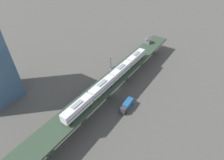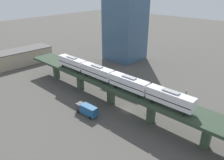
{
  "view_description": "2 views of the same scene",
  "coord_description": "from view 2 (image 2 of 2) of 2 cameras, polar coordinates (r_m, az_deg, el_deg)",
  "views": [
    {
      "loc": [
        -30.49,
        48.74,
        50.84
      ],
      "look_at": [
        -1.29,
        4.74,
        8.94
      ],
      "focal_mm": 28.0,
      "sensor_mm": 36.0,
      "label": 1
    },
    {
      "loc": [
        -45.01,
        -34.15,
        34.87
      ],
      "look_at": [
        -1.29,
        4.74,
        8.94
      ],
      "focal_mm": 35.0,
      "sensor_mm": 36.0,
      "label": 2
    }
  ],
  "objects": [
    {
      "name": "street_car_black",
      "position": [
        78.86,
        0.45,
        -1.59
      ],
      "size": [
        2.04,
        4.45,
        1.89
      ],
      "color": "black",
      "rests_on": "ground"
    },
    {
      "name": "ground_plane",
      "position": [
        66.39,
        3.83,
        -7.85
      ],
      "size": [
        400.0,
        400.0,
        0.0
      ],
      "primitive_type": "plane",
      "color": "#4C4944"
    },
    {
      "name": "delivery_truck",
      "position": [
        63.58,
        -6.58,
        -7.67
      ],
      "size": [
        2.57,
        7.27,
        3.2
      ],
      "color": "#333338",
      "rests_on": "ground"
    },
    {
      "name": "subway_train",
      "position": [
        63.58,
        -0.0,
        0.86
      ],
      "size": [
        3.99,
        49.85,
        4.45
      ],
      "color": "silver",
      "rests_on": "elevated_viaduct"
    },
    {
      "name": "street_lamp",
      "position": [
        67.49,
        18.6,
        -4.58
      ],
      "size": [
        0.44,
        0.44,
        6.94
      ],
      "color": "black",
      "rests_on": "ground"
    },
    {
      "name": "elevated_viaduct",
      "position": [
        63.17,
        4.11,
        -2.96
      ],
      "size": [
        10.54,
        92.17,
        7.44
      ],
      "color": "#2C3D2C",
      "rests_on": "ground"
    },
    {
      "name": "street_car_green",
      "position": [
        74.28,
        3.69,
        -3.34
      ],
      "size": [
        2.75,
        4.69,
        1.89
      ],
      "color": "#1E6638",
      "rests_on": "ground"
    },
    {
      "name": "office_tower",
      "position": [
        107.16,
        3.52,
        14.8
      ],
      "size": [
        16.0,
        16.0,
        36.0
      ],
      "color": "#3D5B7A",
      "rests_on": "ground"
    },
    {
      "name": "warehouse_building",
      "position": [
        111.28,
        -22.86,
        5.57
      ],
      "size": [
        29.13,
        11.92,
        6.8
      ],
      "color": "tan",
      "rests_on": "ground"
    },
    {
      "name": "street_car_silver",
      "position": [
        67.08,
        16.1,
        -7.54
      ],
      "size": [
        2.4,
        4.6,
        1.89
      ],
      "color": "#B7BABF",
      "rests_on": "ground"
    }
  ]
}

